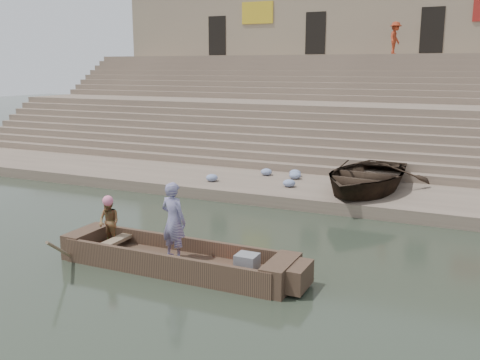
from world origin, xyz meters
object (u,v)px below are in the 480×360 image
Objects in this scene: television at (247,263)px; standing_man at (174,221)px; rowing_man at (109,222)px; pedestrian at (395,38)px; main_rowboat at (176,264)px; beached_rowboat at (365,176)px.

standing_man is at bearing 178.01° from television.
pedestrian is at bearing 92.25° from rowing_man.
standing_man is 22.46m from pedestrian.
pedestrian reaches higher than main_rowboat.
beached_rowboat reaches higher than television.
television is (1.84, -0.06, -0.70)m from standing_man.
rowing_man is 22.59m from pedestrian.
beached_rowboat is at bearing 71.70° from main_rowboat.
pedestrian is (-1.49, 14.01, 5.18)m from beached_rowboat.
main_rowboat is at bearing 180.00° from television.
rowing_man reaches higher than television.
pedestrian is (1.13, 21.93, 5.99)m from main_rowboat.
standing_man reaches higher than main_rowboat.
rowing_man is at bearing 177.09° from television.
television is at bearing -0.00° from main_rowboat.
pedestrian reaches higher than beached_rowboat.
beached_rowboat is 2.79× the size of pedestrian.
rowing_man is at bearing 5.71° from standing_man.
beached_rowboat reaches higher than main_rowboat.
main_rowboat is 1.79m from television.
television is (1.77, -0.00, 0.31)m from main_rowboat.
standing_man is 1.00× the size of pedestrian.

